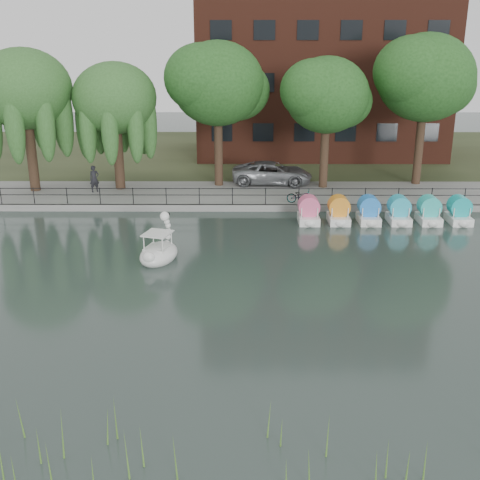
{
  "coord_description": "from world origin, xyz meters",
  "views": [
    {
      "loc": [
        0.62,
        -21.81,
        10.29
      ],
      "look_at": [
        0.5,
        4.0,
        1.3
      ],
      "focal_mm": 45.0,
      "sensor_mm": 36.0,
      "label": 1
    }
  ],
  "objects_px": {
    "minivan": "(272,171)",
    "bicycle": "(301,195)",
    "pedestrian": "(94,177)",
    "swan_boat": "(159,250)"
  },
  "relations": [
    {
      "from": "minivan",
      "to": "bicycle",
      "type": "height_order",
      "value": "minivan"
    },
    {
      "from": "minivan",
      "to": "swan_boat",
      "type": "bearing_deg",
      "value": 159.38
    },
    {
      "from": "bicycle",
      "to": "swan_boat",
      "type": "distance_m",
      "value": 11.38
    },
    {
      "from": "swan_boat",
      "to": "bicycle",
      "type": "bearing_deg",
      "value": 65.73
    },
    {
      "from": "minivan",
      "to": "pedestrian",
      "type": "distance_m",
      "value": 11.82
    },
    {
      "from": "minivan",
      "to": "bicycle",
      "type": "distance_m",
      "value": 5.17
    },
    {
      "from": "pedestrian",
      "to": "bicycle",
      "type": "bearing_deg",
      "value": -43.0
    },
    {
      "from": "minivan",
      "to": "swan_boat",
      "type": "relative_size",
      "value": 2.15
    },
    {
      "from": "minivan",
      "to": "swan_boat",
      "type": "distance_m",
      "value": 14.76
    },
    {
      "from": "pedestrian",
      "to": "swan_boat",
      "type": "xyz_separation_m",
      "value": [
        5.64,
        -11.22,
        -0.92
      ]
    }
  ]
}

